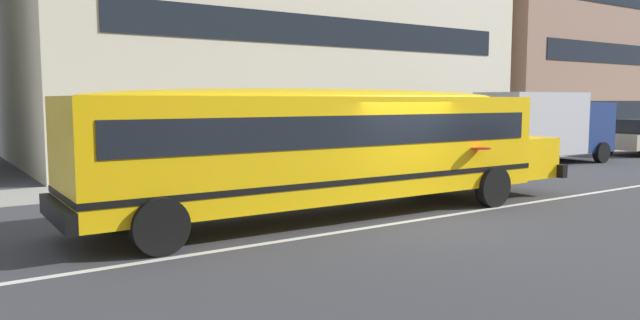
% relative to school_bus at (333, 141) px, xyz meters
% --- Properties ---
extents(ground_plane, '(400.00, 400.00, 0.00)m').
position_rel_school_bus_xyz_m(ground_plane, '(1.07, -1.43, -1.65)').
color(ground_plane, '#38383D').
extents(sidewalk_far, '(120.00, 3.00, 0.01)m').
position_rel_school_bus_xyz_m(sidewalk_far, '(1.07, 6.71, -1.65)').
color(sidewalk_far, gray).
rests_on(sidewalk_far, ground_plane).
extents(lane_centreline, '(110.00, 0.16, 0.01)m').
position_rel_school_bus_xyz_m(lane_centreline, '(1.07, -1.43, -1.65)').
color(lane_centreline, silver).
rests_on(lane_centreline, ground_plane).
extents(school_bus, '(12.48, 3.05, 2.78)m').
position_rel_school_bus_xyz_m(school_bus, '(0.00, 0.00, 0.00)').
color(school_bus, yellow).
rests_on(school_bus, ground_plane).
extents(box_truck, '(6.10, 2.59, 2.82)m').
position_rel_school_bus_xyz_m(box_truck, '(13.17, 4.01, -0.11)').
color(box_truck, navy).
rests_on(box_truck, ground_plane).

